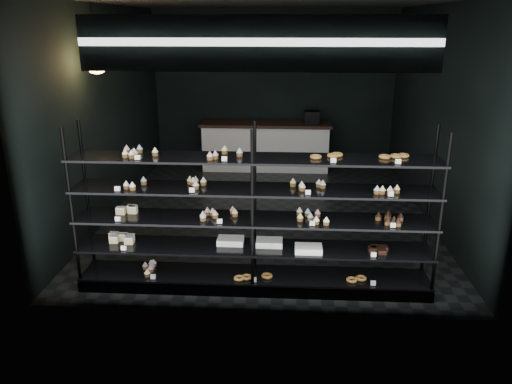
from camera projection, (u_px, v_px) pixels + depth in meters
The scene contains 5 objects.
room at pixel (269, 114), 7.63m from camera, with size 5.01×6.01×3.20m.
display_shelf at pixel (252, 237), 5.63m from camera, with size 4.00×0.50×1.91m.
signage at pixel (258, 44), 4.49m from camera, with size 3.30×0.05×0.50m.
pendant_lamp at pixel (96, 61), 6.44m from camera, with size 0.31×0.31×0.89m.
service_counter at pixel (266, 146), 10.35m from camera, with size 2.67×0.65×1.23m.
Camera 1 is at (0.26, -7.60, 2.93)m, focal length 35.00 mm.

